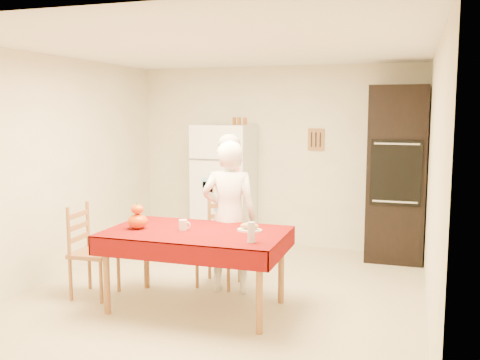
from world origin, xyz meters
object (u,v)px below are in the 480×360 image
at_px(refrigerator, 225,186).
at_px(pumpkin_lower, 138,221).
at_px(chair_left, 88,247).
at_px(oven_cabinet, 397,174).
at_px(coffee_mug, 183,225).
at_px(wine_glass, 251,232).
at_px(dining_table, 196,238).
at_px(chair_far, 221,238).
at_px(bread_plate, 250,230).
at_px(seated_woman, 229,217).

bearing_deg(refrigerator, pumpkin_lower, -90.81).
bearing_deg(chair_left, oven_cabinet, -54.05).
bearing_deg(coffee_mug, wine_glass, -17.94).
bearing_deg(pumpkin_lower, wine_glass, -8.19).
relative_size(dining_table, chair_left, 1.79).
xyz_separation_m(chair_far, pumpkin_lower, (-0.54, -0.86, 0.33)).
height_order(pumpkin_lower, bread_plate, pumpkin_lower).
relative_size(oven_cabinet, coffee_mug, 22.00).
distance_m(oven_cabinet, chair_far, 2.45).
distance_m(refrigerator, chair_left, 2.44).
bearing_deg(coffee_mug, pumpkin_lower, -170.88).
distance_m(seated_woman, wine_glass, 0.95).
height_order(wine_glass, bread_plate, wine_glass).
relative_size(oven_cabinet, bread_plate, 9.17).
bearing_deg(dining_table, oven_cabinet, 53.56).
bearing_deg(refrigerator, dining_table, -76.94).
relative_size(oven_cabinet, chair_far, 2.32).
xyz_separation_m(oven_cabinet, chair_left, (-2.93, -2.37, -0.59)).
bearing_deg(refrigerator, chair_left, -105.59).
height_order(seated_woman, bread_plate, seated_woman).
distance_m(coffee_mug, pumpkin_lower, 0.45).
xyz_separation_m(chair_left, seated_woman, (1.33, 0.57, 0.29)).
bearing_deg(pumpkin_lower, seated_woman, 41.92).
distance_m(pumpkin_lower, bread_plate, 1.09).
relative_size(chair_far, bread_plate, 3.96).
bearing_deg(chair_left, dining_table, -92.61).
bearing_deg(dining_table, bread_plate, 16.58).
bearing_deg(dining_table, seated_woman, 75.50).
distance_m(dining_table, coffee_mug, 0.17).
height_order(chair_left, bread_plate, chair_left).
height_order(chair_far, wine_glass, chair_far).
bearing_deg(chair_left, chair_far, -58.64).
distance_m(chair_left, coffee_mug, 1.10).
bearing_deg(coffee_mug, chair_left, 179.77).
relative_size(seated_woman, pumpkin_lower, 8.33).
bearing_deg(wine_glass, pumpkin_lower, 171.81).
height_order(dining_table, seated_woman, seated_woman).
bearing_deg(bread_plate, pumpkin_lower, -167.75).
height_order(oven_cabinet, bread_plate, oven_cabinet).
distance_m(dining_table, wine_glass, 0.70).
height_order(refrigerator, oven_cabinet, oven_cabinet).
bearing_deg(coffee_mug, refrigerator, 100.02).
xyz_separation_m(seated_woman, pumpkin_lower, (-0.71, -0.64, 0.03)).
bearing_deg(bread_plate, coffee_mug, -165.52).
xyz_separation_m(oven_cabinet, coffee_mug, (-1.87, -2.37, -0.29)).
height_order(refrigerator, pumpkin_lower, refrigerator).
xyz_separation_m(oven_cabinet, seated_woman, (-1.60, -1.80, -0.30)).
xyz_separation_m(pumpkin_lower, wine_glass, (1.20, -0.17, 0.02)).
distance_m(refrigerator, bread_plate, 2.40).
bearing_deg(oven_cabinet, chair_far, -138.33).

